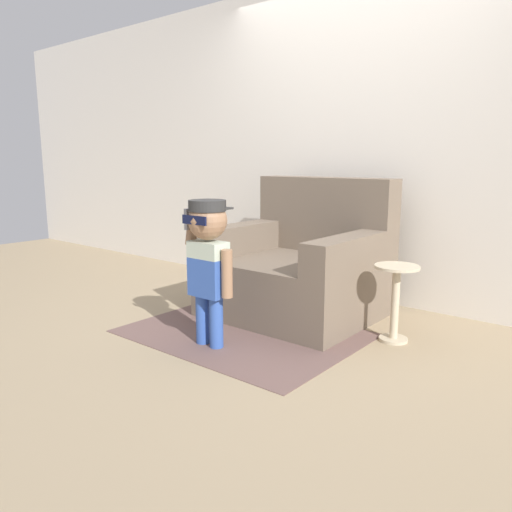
% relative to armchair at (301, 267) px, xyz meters
% --- Properties ---
extents(ground_plane, '(10.00, 10.00, 0.00)m').
position_rel_armchair_xyz_m(ground_plane, '(0.09, -0.20, -0.35)').
color(ground_plane, '#998466').
extents(wall_back, '(10.00, 0.05, 2.60)m').
position_rel_armchair_xyz_m(wall_back, '(0.09, 0.66, 0.95)').
color(wall_back, silver).
rests_on(wall_back, ground_plane).
extents(armchair, '(1.15, 1.04, 1.01)m').
position_rel_armchair_xyz_m(armchair, '(0.00, 0.00, 0.00)').
color(armchair, '#6B5B4C').
rests_on(armchair, ground_plane).
extents(person_child, '(0.37, 0.28, 0.91)m').
position_rel_armchair_xyz_m(person_child, '(-0.04, -0.94, 0.26)').
color(person_child, '#3356AD').
rests_on(person_child, ground_plane).
extents(side_table, '(0.28, 0.28, 0.49)m').
position_rel_armchair_xyz_m(side_table, '(0.81, -0.13, -0.05)').
color(side_table, beige).
rests_on(side_table, ground_plane).
extents(rug, '(1.49, 1.13, 0.01)m').
position_rel_armchair_xyz_m(rug, '(-0.02, -0.63, -0.34)').
color(rug, brown).
rests_on(rug, ground_plane).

